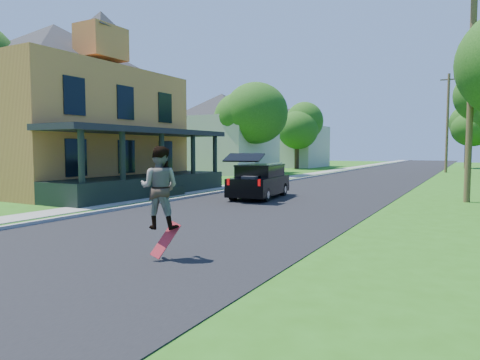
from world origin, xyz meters
The scene contains 16 objects.
ground centered at (0.00, 0.00, 0.00)m, with size 140.00×140.00×0.00m, color #265D12.
street centered at (0.00, 20.00, 0.00)m, with size 8.00×120.00×0.02m, color black.
curb centered at (-4.05, 20.00, 0.00)m, with size 0.15×120.00×0.12m, color gray.
sidewalk centered at (-5.60, 20.00, 0.00)m, with size 1.30×120.00×0.03m, color gray.
front_walk centered at (-9.50, 6.00, 0.00)m, with size 6.50×1.20×0.03m, color gray.
main_house centered at (-12.80, 5.99, 4.92)m, with size 15.56×15.56×10.10m.
neighbor_house_mid centered at (-13.50, 24.00, 4.19)m, with size 12.78×12.78×8.30m.
neighbor_house_far centered at (-13.50, 40.00, 4.19)m, with size 12.78×12.78×8.30m.
black_suv centered at (-1.40, 7.29, 0.76)m, with size 2.14×4.46×2.00m.
skateboarder centered at (1.50, -3.00, 1.40)m, with size 0.95×0.85×1.62m.
skateboard centered at (1.70, -3.08, 0.38)m, with size 0.37×0.53×0.68m.
tree_left_mid centered at (-9.95, 22.06, 5.37)m, with size 6.18×6.32×8.20m.
tree_left_far centered at (-10.68, 35.41, 5.03)m, with size 4.73×4.63×7.47m.
tree_right_far centered at (5.96, 45.59, 4.93)m, with size 4.65×4.50×7.36m.
utility_pole_near centered at (6.65, 10.10, 4.79)m, with size 1.48×0.62×9.30m.
utility_pole_far centered at (4.50, 34.42, 4.67)m, with size 1.46×0.24×9.08m.
Camera 1 is at (6.92, -9.54, 2.16)m, focal length 32.00 mm.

